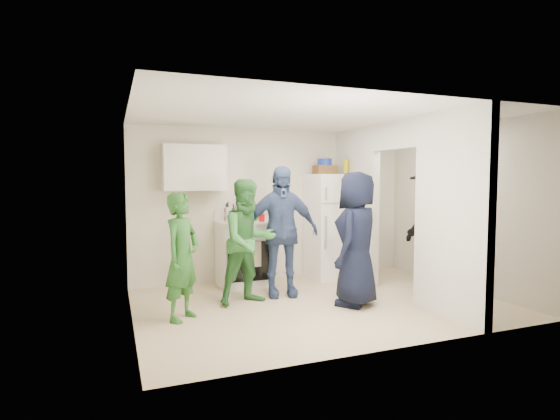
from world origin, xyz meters
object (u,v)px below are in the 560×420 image
object	(u,v)px
person_green_left	(182,256)
person_navy	(357,239)
stove	(245,253)
wicker_basket	(325,170)
person_nook	(432,224)
blue_bowl	(325,162)
person_denim	(280,231)
fridge	(331,226)
yellow_cup_stack_top	(346,167)
person_green_center	(249,241)

from	to	relation	value
person_green_left	person_navy	bearing A→B (deg)	-52.64
stove	wicker_basket	world-z (taller)	wicker_basket
stove	person_nook	size ratio (longest dim) A/B	0.52
blue_bowl	person_green_left	xyz separation A→B (m)	(-2.59, -1.41, -1.20)
blue_bowl	person_nook	bearing A→B (deg)	-39.68
wicker_basket	stove	bearing A→B (deg)	-179.19
stove	person_nook	world-z (taller)	person_nook
person_denim	person_navy	xyz separation A→B (m)	(0.77, -0.80, -0.04)
stove	person_nook	distance (m)	2.99
wicker_basket	person_green_left	bearing A→B (deg)	-151.50
fridge	blue_bowl	xyz separation A→B (m)	(-0.10, 0.05, 1.08)
stove	yellow_cup_stack_top	xyz separation A→B (m)	(1.73, -0.13, 1.37)
fridge	person_green_center	distance (m)	2.01
blue_bowl	person_navy	xyz separation A→B (m)	(-0.34, -1.62, -1.08)
person_denim	person_nook	distance (m)	2.47
blue_bowl	yellow_cup_stack_top	bearing A→B (deg)	-25.11
person_green_left	person_navy	distance (m)	2.27
person_green_center	fridge	bearing A→B (deg)	16.99
person_denim	blue_bowl	bearing A→B (deg)	45.99
stove	blue_bowl	bearing A→B (deg)	0.81
fridge	yellow_cup_stack_top	world-z (taller)	yellow_cup_stack_top
fridge	blue_bowl	distance (m)	1.09
person_navy	person_nook	distance (m)	1.76
person_denim	wicker_basket	bearing A→B (deg)	45.99
yellow_cup_stack_top	person_green_left	world-z (taller)	yellow_cup_stack_top
person_navy	wicker_basket	bearing A→B (deg)	-142.97
blue_bowl	person_navy	world-z (taller)	blue_bowl
person_green_left	person_denim	size ratio (longest dim) A/B	0.81
person_denim	person_green_center	bearing A→B (deg)	-148.97
fridge	person_green_left	size ratio (longest dim) A/B	1.16
person_green_left	yellow_cup_stack_top	bearing A→B (deg)	-23.97
stove	yellow_cup_stack_top	size ratio (longest dim) A/B	4.08
wicker_basket	yellow_cup_stack_top	size ratio (longest dim) A/B	1.40
person_green_left	person_denim	distance (m)	1.60
person_navy	yellow_cup_stack_top	bearing A→B (deg)	-155.31
yellow_cup_stack_top	person_green_left	size ratio (longest dim) A/B	0.16
person_green_left	person_nook	size ratio (longest dim) A/B	0.78
person_green_center	person_nook	xyz separation A→B (m)	(2.99, -0.08, 0.13)
fridge	wicker_basket	xyz separation A→B (m)	(-0.10, 0.05, 0.95)
wicker_basket	person_nook	bearing A→B (deg)	-39.68
fridge	person_nook	world-z (taller)	person_nook
fridge	person_navy	xyz separation A→B (m)	(-0.44, -1.57, 0.01)
person_denim	person_nook	bearing A→B (deg)	3.03
wicker_basket	fridge	bearing A→B (deg)	-26.57
yellow_cup_stack_top	person_green_center	xyz separation A→B (m)	(-1.97, -0.87, -1.04)
wicker_basket	blue_bowl	size ratio (longest dim) A/B	1.46
fridge	blue_bowl	bearing A→B (deg)	153.43
person_denim	stove	bearing A→B (deg)	120.24
blue_bowl	wicker_basket	bearing A→B (deg)	0.00
blue_bowl	person_green_center	world-z (taller)	blue_bowl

